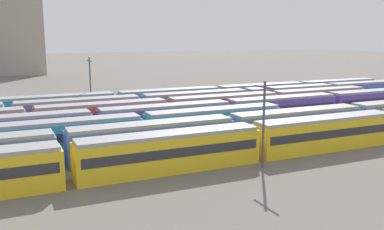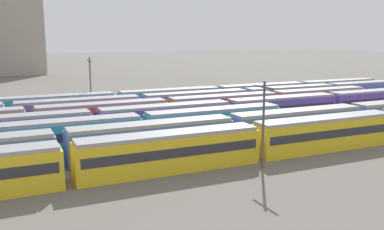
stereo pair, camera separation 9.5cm
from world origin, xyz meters
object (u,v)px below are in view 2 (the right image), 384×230
Objects in this scene: train_track_3 at (331,104)px; train_track_5 at (196,103)px; catenary_pole_0 at (263,120)px; train_track_6 at (170,100)px; catenary_pole_1 at (90,82)px; train_track_2 at (60,137)px; train_track_1 at (297,124)px; train_track_4 at (167,111)px.

train_track_3 is 21.70m from train_track_5.
train_track_6 is at bearing 83.65° from catenary_pole_0.
train_track_2 is at bearing -108.89° from catenary_pole_1.
catenary_pole_1 is at bearing 168.27° from train_track_6.
catenary_pole_1 is at bearing 104.08° from catenary_pole_0.
catenary_pole_1 is at bearing 152.14° from train_track_3.
train_track_1 and train_track_3 have the same top height.
train_track_1 is 1.68× the size of train_track_2.
train_track_1 is 21.21m from train_track_5.
train_track_5 is 10.03× the size of catenary_pole_1.
train_track_4 is at bearing 168.75° from train_track_3.
train_track_5 is (23.62, 15.60, 0.00)m from train_track_2.
catenary_pole_0 is (17.27, -13.28, 2.87)m from train_track_2.
train_track_2 is 6.56× the size of catenary_pole_0.
train_track_1 is 18.17m from train_track_3.
catenary_pole_1 is (-9.23, 36.78, 0.43)m from catenary_pole_0.
catenary_pole_1 is at bearing 153.10° from train_track_5.
train_track_2 and train_track_3 have the same top height.
train_track_3 is (14.90, 10.40, 0.00)m from train_track_1.
train_track_5 is 1.00× the size of train_track_6.
train_track_2 is at bearing -135.36° from train_track_6.
train_track_1 is 28.25m from train_track_2.
train_track_4 is 15.96m from catenary_pole_1.
catenary_pole_0 reaches higher than train_track_2.
catenary_pole_1 reaches higher than train_track_2.
train_track_4 is at bearing -57.05° from catenary_pole_1.
catenary_pole_0 reaches higher than train_track_5.
catenary_pole_0 is (-10.50, -8.08, 2.87)m from train_track_1.
train_track_1 and train_track_2 have the same top height.
train_track_6 is at bearing 116.22° from train_track_5.
train_track_5 is (7.09, 5.20, 0.00)m from train_track_4.
train_track_2 is 19.53m from train_track_4.
train_track_1 is at bearing -75.54° from train_track_6.
catenary_pole_1 reaches higher than train_track_4.
catenary_pole_0 is at bearing -96.35° from train_track_6.
train_track_3 is 39.30m from catenary_pole_1.
train_track_3 and train_track_5 have the same top height.
train_track_4 is at bearing 91.78° from catenary_pole_0.
train_track_6 is 11.01× the size of catenary_pole_0.
train_track_5 is (-19.04, 10.40, 0.00)m from train_track_3.
train_track_3 is at bearing -27.86° from catenary_pole_1.
train_track_2 is 0.75× the size of train_track_4.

